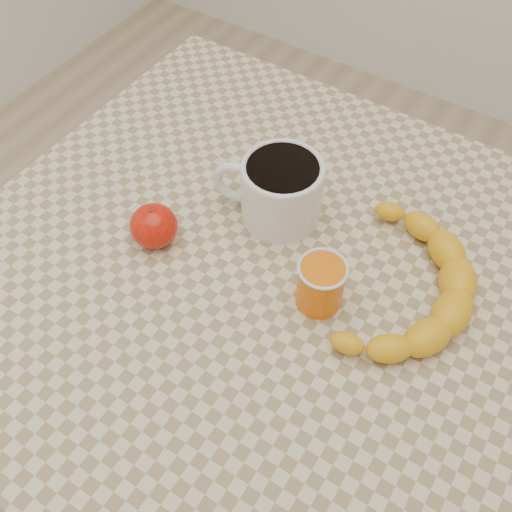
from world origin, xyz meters
The scene contains 6 objects.
ground centered at (0.00, 0.00, 0.00)m, with size 3.00×3.00×0.00m, color tan.
table centered at (0.00, 0.00, 0.66)m, with size 0.80×0.80×0.75m.
coffee_mug centered at (-0.02, 0.09, 0.80)m, with size 0.17×0.14×0.10m.
orange_juice_glass centered at (0.10, 0.00, 0.79)m, with size 0.06×0.06×0.07m.
apple centered at (-0.14, -0.04, 0.78)m, with size 0.07×0.07×0.06m.
banana centered at (0.18, 0.06, 0.77)m, with size 0.22×0.30×0.05m, color yellow, non-canonical shape.
Camera 1 is at (0.24, -0.38, 1.37)m, focal length 40.00 mm.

